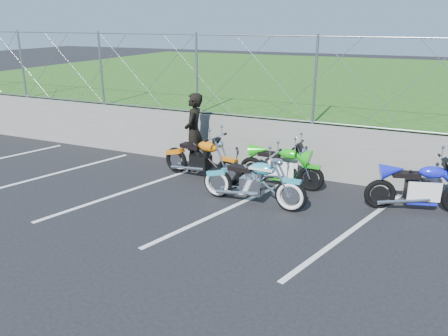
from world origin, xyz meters
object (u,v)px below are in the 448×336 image
at_px(sportbike_green, 282,168).
at_px(cruiser_turquoise, 254,183).
at_px(person_standing, 194,132).
at_px(sportbike_blue, 421,189).
at_px(naked_orange, 202,160).

bearing_deg(sportbike_green, cruiser_turquoise, -98.09).
height_order(cruiser_turquoise, person_standing, person_standing).
xyz_separation_m(sportbike_green, person_standing, (-2.35, 0.23, 0.52)).
bearing_deg(sportbike_blue, naked_orange, 166.42).
relative_size(cruiser_turquoise, naked_orange, 1.04).
relative_size(sportbike_green, sportbike_blue, 0.98).
relative_size(sportbike_green, person_standing, 1.03).
distance_m(cruiser_turquoise, sportbike_blue, 3.25).
bearing_deg(sportbike_green, naked_orange, -168.47).
height_order(cruiser_turquoise, sportbike_blue, cruiser_turquoise).
height_order(cruiser_turquoise, sportbike_green, cruiser_turquoise).
bearing_deg(naked_orange, cruiser_turquoise, -18.05).
xyz_separation_m(cruiser_turquoise, person_standing, (-2.13, 1.45, 0.51)).
bearing_deg(sportbike_green, person_standing, 176.09).
distance_m(naked_orange, sportbike_green, 1.87).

